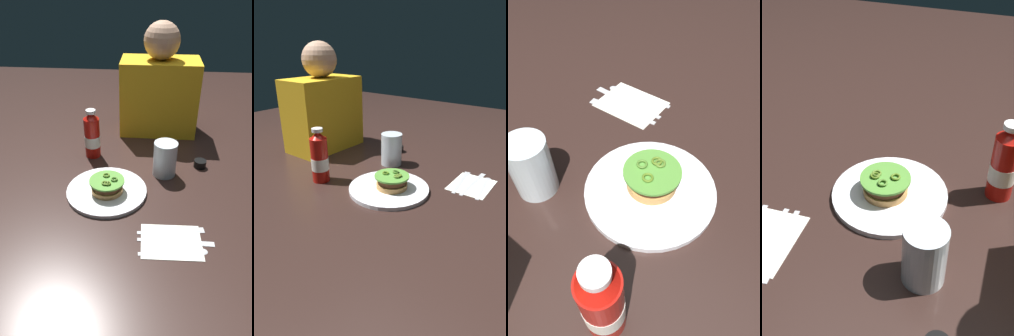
% 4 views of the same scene
% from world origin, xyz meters
% --- Properties ---
extents(ground_plane, '(3.00, 3.00, 0.00)m').
position_xyz_m(ground_plane, '(0.00, 0.00, 0.00)').
color(ground_plane, '#2F1E1A').
extents(dinner_plate, '(0.28, 0.28, 0.01)m').
position_xyz_m(dinner_plate, '(-0.09, 0.00, 0.01)').
color(dinner_plate, white).
rests_on(dinner_plate, ground_plane).
extents(burger_sandwich, '(0.12, 0.12, 0.05)m').
position_xyz_m(burger_sandwich, '(-0.08, -0.01, 0.04)').
color(burger_sandwich, tan).
rests_on(burger_sandwich, dinner_plate).
extents(ketchup_bottle, '(0.06, 0.06, 0.20)m').
position_xyz_m(ketchup_bottle, '(-0.18, 0.24, 0.09)').
color(ketchup_bottle, '#B2130C').
rests_on(ketchup_bottle, ground_plane).
extents(water_glass, '(0.09, 0.09, 0.13)m').
position_xyz_m(water_glass, '(0.11, 0.13, 0.07)').
color(water_glass, silver).
rests_on(water_glass, ground_plane).
extents(napkin, '(0.18, 0.14, 0.00)m').
position_xyz_m(napkin, '(0.13, -0.21, 0.00)').
color(napkin, white).
rests_on(napkin, ground_plane).
extents(spoon_utensil, '(0.19, 0.04, 0.00)m').
position_xyz_m(spoon_utensil, '(0.16, -0.25, 0.00)').
color(spoon_utensil, silver).
rests_on(spoon_utensil, napkin).
extents(butter_knife, '(0.22, 0.02, 0.00)m').
position_xyz_m(butter_knife, '(0.16, -0.21, 0.00)').
color(butter_knife, silver).
rests_on(butter_knife, napkin).
extents(fork_utensil, '(0.20, 0.05, 0.00)m').
position_xyz_m(fork_utensil, '(0.15, -0.17, 0.00)').
color(fork_utensil, silver).
rests_on(fork_utensil, napkin).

